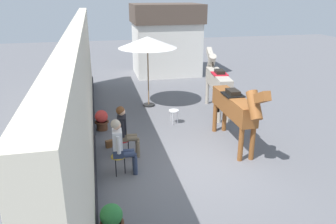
% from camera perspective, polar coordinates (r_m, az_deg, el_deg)
% --- Properties ---
extents(ground_plane, '(40.00, 40.00, 0.00)m').
position_cam_1_polar(ground_plane, '(11.01, 0.02, -1.85)').
color(ground_plane, slate).
extents(pub_facade_wall, '(0.34, 14.00, 3.40)m').
position_cam_1_polar(pub_facade_wall, '(8.86, -14.13, 2.59)').
color(pub_facade_wall, beige).
rests_on(pub_facade_wall, ground_plane).
extents(distant_cottage, '(3.40, 2.60, 3.50)m').
position_cam_1_polar(distant_cottage, '(17.31, -0.31, 12.37)').
color(distant_cottage, silver).
rests_on(distant_cottage, ground_plane).
extents(seated_visitor_near, '(0.61, 0.49, 1.39)m').
position_cam_1_polar(seated_visitor_near, '(7.79, -8.12, -5.45)').
color(seated_visitor_near, gold).
rests_on(seated_visitor_near, ground_plane).
extents(seated_visitor_far, '(0.61, 0.49, 1.39)m').
position_cam_1_polar(seated_visitor_far, '(8.61, -7.42, -2.88)').
color(seated_visitor_far, red).
rests_on(seated_visitor_far, ground_plane).
extents(saddled_horse_near, '(0.50, 3.00, 2.06)m').
position_cam_1_polar(saddled_horse_near, '(9.17, 11.43, 0.89)').
color(saddled_horse_near, brown).
rests_on(saddled_horse_near, ground_plane).
extents(saddled_horse_far, '(0.70, 2.99, 2.06)m').
position_cam_1_polar(saddled_horse_far, '(11.88, 8.44, 5.45)').
color(saddled_horse_far, '#B2A899').
rests_on(saddled_horse_far, ground_plane).
extents(flower_planter_nearest, '(0.43, 0.43, 0.64)m').
position_cam_1_polar(flower_planter_nearest, '(6.20, -9.61, -17.74)').
color(flower_planter_nearest, brown).
rests_on(flower_planter_nearest, ground_plane).
extents(flower_planter_farthest, '(0.43, 0.43, 0.64)m').
position_cam_1_polar(flower_planter_farthest, '(10.56, -11.26, -1.29)').
color(flower_planter_farthest, brown).
rests_on(flower_planter_farthest, ground_plane).
extents(cafe_parasol, '(2.10, 2.10, 2.58)m').
position_cam_1_polar(cafe_parasol, '(12.11, -3.52, 11.72)').
color(cafe_parasol, black).
rests_on(cafe_parasol, ground_plane).
extents(spare_stool_white, '(0.32, 0.32, 0.46)m').
position_cam_1_polar(spare_stool_white, '(10.82, 1.00, 0.01)').
color(spare_stool_white, white).
rests_on(spare_stool_white, ground_plane).
extents(satchel_bag, '(0.30, 0.19, 0.20)m').
position_cam_1_polar(satchel_bag, '(9.46, -9.75, -5.32)').
color(satchel_bag, brown).
rests_on(satchel_bag, ground_plane).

